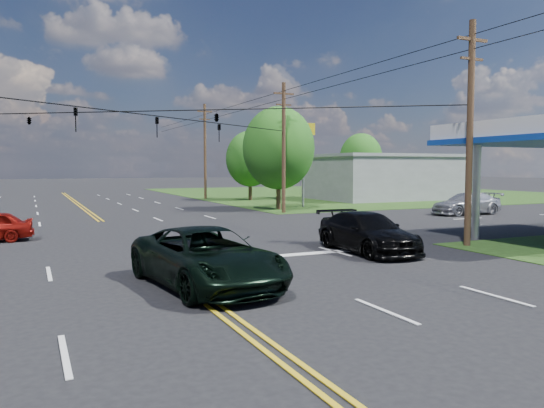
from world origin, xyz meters
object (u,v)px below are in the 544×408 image
pole_ne (284,146)px  tree_right_b (250,159)px  retail_ne (383,178)px  pole_se (470,131)px  pickup_dkgreen (207,258)px  tree_right_a (278,148)px  pole_right_far (205,150)px  tree_far_r (361,158)px  suv_black (367,232)px

pole_ne → tree_right_b: (3.50, 15.00, -0.70)m
tree_right_b → pole_ne: bearing=-103.1°
retail_ne → pole_se: 33.72m
pickup_dkgreen → pole_se: bearing=5.2°
pickup_dkgreen → pole_ne: bearing=51.7°
pole_ne → tree_right_b: bearing=76.9°
tree_right_a → pickup_dkgreen: bearing=-119.6°
pole_right_far → pole_ne: bearing=-90.0°
pole_ne → pole_right_far: 19.00m
pole_ne → tree_far_r: bearing=45.0°
pole_se → tree_right_b: (3.50, 33.00, -0.70)m
pole_right_far → suv_black: bearing=-97.5°
retail_ne → tree_right_b: bearing=163.5°
suv_black → pole_right_far: bearing=85.1°
tree_right_a → suv_black: tree_right_a is taller
pole_se → pole_right_far: 37.00m
pole_right_far → tree_right_a: 16.03m
retail_ne → suv_black: retail_ne is taller
pole_se → pole_right_far: size_ratio=0.95×
tree_far_r → suv_black: 46.49m
tree_right_a → pole_ne: bearing=-108.4°
pickup_dkgreen → tree_right_a: bearing=53.1°
retail_ne → tree_far_r: bearing=68.2°
retail_ne → tree_far_r: (4.00, 10.00, 2.34)m
pole_right_far → suv_black: 37.07m
retail_ne → pole_ne: 20.43m
pole_se → pole_right_far: pole_right_far is taller
pole_se → tree_right_a: bearing=87.3°
pole_se → pickup_dkgreen: (-12.50, -2.76, -4.08)m
pole_se → pole_ne: 18.00m
pickup_dkgreen → suv_black: size_ratio=1.11×
tree_right_b → suv_black: size_ratio=1.31×
tree_far_r → suv_black: size_ratio=1.41×
tree_right_b → pickup_dkgreen: size_ratio=1.18×
pole_ne → tree_right_b: size_ratio=1.34×
pole_se → tree_right_b: size_ratio=1.34×
pole_se → retail_ne: bearing=59.6°
pole_ne → suv_black: pole_ne is taller
tree_far_r → pole_ne: bearing=-135.0°
suv_black → pickup_dkgreen: bearing=-154.5°
tree_right_a → tree_right_b: tree_right_a is taller
retail_ne → pole_ne: pole_ne is taller
tree_right_b → tree_far_r: (17.50, 6.00, 0.33)m
pole_se → tree_far_r: bearing=61.7°
tree_right_b → tree_far_r: size_ratio=0.93×
retail_ne → tree_right_a: (-16.00, -8.00, 2.67)m
tree_far_r → suv_black: bearing=-123.8°
tree_right_a → pole_se: bearing=-92.7°
pole_ne → pickup_dkgreen: (-12.50, -20.76, -4.08)m
suv_black → pole_se: bearing=-3.4°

